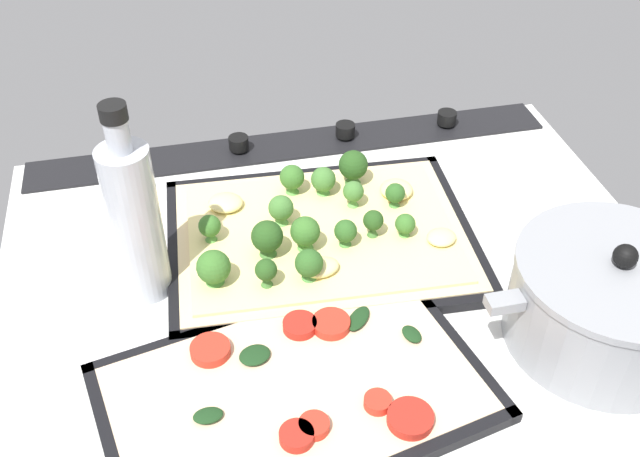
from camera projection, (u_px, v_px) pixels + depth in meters
ground_plane at (340, 290)px, 85.57cm from camera, size 77.26×64.08×3.00cm
stove_control_panel at (293, 143)px, 105.68cm from camera, size 74.17×7.00×2.60cm
baking_tray_front at (321, 241)px, 89.47cm from camera, size 38.03×29.86×1.30cm
broccoli_pizza at (317, 230)px, 88.43cm from camera, size 35.51×27.34×6.05cm
baking_tray_back at (295, 395)px, 71.76cm from camera, size 40.55×30.29×1.30cm
veggie_pizza_back at (297, 388)px, 71.48cm from camera, size 37.70×27.44×1.90cm
cooking_pot at (609, 302)px, 74.78cm from camera, size 27.18×20.38×12.59cm
oil_bottle at (135, 220)px, 77.28cm from camera, size 5.44×5.44×23.75cm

